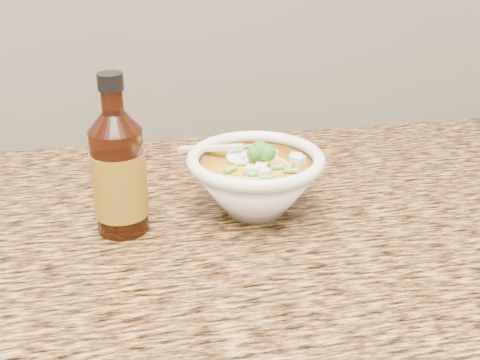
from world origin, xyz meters
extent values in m
cube|color=#A97D3E|center=(0.00, 1.68, 0.88)|extent=(4.00, 0.68, 0.04)
cylinder|color=white|center=(0.23, 1.71, 0.90)|extent=(0.07, 0.07, 0.01)
torus|color=white|center=(0.23, 1.71, 0.97)|extent=(0.17, 0.17, 0.02)
torus|color=beige|center=(0.24, 1.70, 0.97)|extent=(0.08, 0.08, 0.00)
torus|color=beige|center=(0.22, 1.70, 0.96)|extent=(0.11, 0.11, 0.00)
torus|color=beige|center=(0.23, 1.70, 0.96)|extent=(0.06, 0.06, 0.00)
torus|color=beige|center=(0.23, 1.71, 0.96)|extent=(0.05, 0.05, 0.00)
torus|color=beige|center=(0.23, 1.71, 0.96)|extent=(0.12, 0.12, 0.00)
torus|color=beige|center=(0.23, 1.71, 0.96)|extent=(0.06, 0.06, 0.00)
torus|color=beige|center=(0.24, 1.70, 0.96)|extent=(0.06, 0.06, 0.00)
torus|color=beige|center=(0.24, 1.71, 0.96)|extent=(0.10, 0.10, 0.00)
cube|color=silver|center=(0.24, 1.66, 0.97)|extent=(0.02, 0.02, 0.01)
cube|color=silver|center=(0.22, 1.76, 0.97)|extent=(0.02, 0.02, 0.01)
cube|color=silver|center=(0.22, 1.72, 0.97)|extent=(0.01, 0.01, 0.01)
cube|color=silver|center=(0.26, 1.69, 0.97)|extent=(0.01, 0.01, 0.01)
cube|color=silver|center=(0.24, 1.72, 0.97)|extent=(0.01, 0.01, 0.01)
cube|color=silver|center=(0.24, 1.68, 0.97)|extent=(0.02, 0.02, 0.01)
ellipsoid|color=#196014|center=(0.23, 1.70, 0.98)|extent=(0.03, 0.03, 0.03)
cylinder|color=#5FBB48|center=(0.25, 1.69, 0.97)|extent=(0.01, 0.02, 0.01)
cylinder|color=#5FBB48|center=(0.23, 1.69, 0.97)|extent=(0.02, 0.02, 0.01)
cylinder|color=#5FBB48|center=(0.24, 1.66, 0.97)|extent=(0.01, 0.02, 0.01)
cylinder|color=#5FBB48|center=(0.25, 1.66, 0.97)|extent=(0.02, 0.01, 0.01)
cylinder|color=#5FBB48|center=(0.27, 1.71, 0.97)|extent=(0.01, 0.02, 0.01)
cylinder|color=#5FBB48|center=(0.25, 1.72, 0.97)|extent=(0.01, 0.02, 0.01)
cylinder|color=#5FBB48|center=(0.27, 1.67, 0.97)|extent=(0.01, 0.02, 0.01)
cylinder|color=#5FBB48|center=(0.25, 1.68, 0.97)|extent=(0.02, 0.01, 0.01)
ellipsoid|color=white|center=(0.21, 1.72, 0.97)|extent=(0.04, 0.04, 0.01)
cube|color=white|center=(0.18, 1.75, 0.97)|extent=(0.08, 0.06, 0.02)
cylinder|color=#3C1408|center=(0.06, 1.69, 0.96)|extent=(0.06, 0.06, 0.13)
cylinder|color=#3C1408|center=(0.06, 1.69, 1.06)|extent=(0.02, 0.02, 0.03)
cylinder|color=black|center=(0.06, 1.69, 1.08)|extent=(0.03, 0.03, 0.02)
cylinder|color=red|center=(0.06, 1.69, 0.96)|extent=(0.06, 0.06, 0.08)
camera|label=1|loc=(0.08, 1.04, 1.26)|focal=45.00mm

